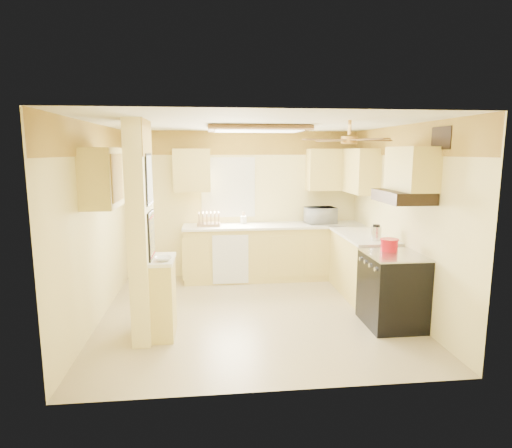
{
  "coord_description": "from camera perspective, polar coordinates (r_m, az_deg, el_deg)",
  "views": [
    {
      "loc": [
        -0.57,
        -5.44,
        2.15
      ],
      "look_at": [
        0.06,
        0.35,
        1.17
      ],
      "focal_mm": 30.0,
      "sensor_mm": 36.0,
      "label": 1
    }
  ],
  "objects": [
    {
      "name": "upper_cab_back_left",
      "position": [
        7.17,
        -8.54,
        7.1
      ],
      "size": [
        0.6,
        0.35,
        0.7
      ],
      "primitive_type": "cube",
      "color": "#DECA6C",
      "rests_on": "wall_back"
    },
    {
      "name": "upper_cab_back_right",
      "position": [
        7.48,
        10.32,
        7.15
      ],
      "size": [
        0.9,
        0.35,
        0.7
      ],
      "primitive_type": "cube",
      "color": "#DECA6C",
      "rests_on": "wall_back"
    },
    {
      "name": "dishwasher_panel",
      "position": [
        6.95,
        -3.42,
        -4.75
      ],
      "size": [
        0.58,
        0.02,
        0.8
      ],
      "primitive_type": "cube",
      "color": "white",
      "rests_on": "lower_cabinets_back"
    },
    {
      "name": "utensil_crock",
      "position": [
        7.29,
        -1.68,
        0.58
      ],
      "size": [
        0.1,
        0.1,
        0.21
      ],
      "color": "white",
      "rests_on": "countertop_back"
    },
    {
      "name": "upper_cab_right",
      "position": [
        7.11,
        13.55,
        6.92
      ],
      "size": [
        0.35,
        1.0,
        0.7
      ],
      "primitive_type": "cube",
      "color": "#DECA6C",
      "rests_on": "wall_right"
    },
    {
      "name": "ceiling_light_panel",
      "position": [
        5.98,
        0.21,
        12.53
      ],
      "size": [
        1.35,
        0.95,
        0.06
      ],
      "color": "brown",
      "rests_on": "ceiling"
    },
    {
      "name": "lower_cabinets_right",
      "position": [
        6.67,
        13.95,
        -5.45
      ],
      "size": [
        0.6,
        1.4,
        0.9
      ],
      "primitive_type": "cube",
      "color": "#DECA6C",
      "rests_on": "floor"
    },
    {
      "name": "dutch_oven",
      "position": [
        5.65,
        17.35,
        -2.65
      ],
      "size": [
        0.23,
        0.23,
        0.15
      ],
      "color": "red",
      "rests_on": "stove"
    },
    {
      "name": "upper_cab_over_stove",
      "position": [
        5.45,
        20.0,
        6.92
      ],
      "size": [
        0.35,
        0.76,
        0.52
      ],
      "primitive_type": "cube",
      "color": "#DECA6C",
      "rests_on": "wall_right"
    },
    {
      "name": "wall_front",
      "position": [
        3.7,
        2.85,
        -4.51
      ],
      "size": [
        4.0,
        0.0,
        4.0
      ],
      "primitive_type": "plane",
      "rotation": [
        -1.57,
        0.0,
        0.0
      ],
      "color": "#FFED9B",
      "rests_on": "floor"
    },
    {
      "name": "poster_nashville",
      "position": [
        5.02,
        -13.77,
        -1.58
      ],
      "size": [
        0.02,
        0.42,
        0.57
      ],
      "color": "black",
      "rests_on": "partition_column"
    },
    {
      "name": "range_hood",
      "position": [
        5.43,
        19.0,
        3.48
      ],
      "size": [
        0.5,
        0.76,
        0.14
      ],
      "primitive_type": "cube",
      "color": "black",
      "rests_on": "upper_cab_over_stove"
    },
    {
      "name": "partition_ledge",
      "position": [
        5.21,
        -12.23,
        -9.69
      ],
      "size": [
        0.25,
        0.55,
        0.9
      ],
      "primitive_type": "cube",
      "color": "#DECA6C",
      "rests_on": "floor"
    },
    {
      "name": "vent_grate",
      "position": [
        5.21,
        23.5,
        10.47
      ],
      "size": [
        0.02,
        0.4,
        0.25
      ],
      "primitive_type": "cube",
      "color": "black",
      "rests_on": "wall_right"
    },
    {
      "name": "stove",
      "position": [
        5.64,
        17.7,
        -8.31
      ],
      "size": [
        0.68,
        0.77,
        0.92
      ],
      "color": "black",
      "rests_on": "floor"
    },
    {
      "name": "wall_back",
      "position": [
        7.42,
        -1.79,
        2.62
      ],
      "size": [
        4.0,
        0.0,
        4.0
      ],
      "primitive_type": "plane",
      "rotation": [
        1.57,
        0.0,
        0.0
      ],
      "color": "#FFED9B",
      "rests_on": "floor"
    },
    {
      "name": "dish_rack",
      "position": [
        7.14,
        -6.33,
        0.43
      ],
      "size": [
        0.38,
        0.29,
        0.22
      ],
      "color": "tan",
      "rests_on": "countertop_back"
    },
    {
      "name": "ceiling_fan",
      "position": [
        4.99,
        12.32,
        10.94
      ],
      "size": [
        1.15,
        1.15,
        0.26
      ],
      "color": "gold",
      "rests_on": "ceiling"
    },
    {
      "name": "poster_menu",
      "position": [
        4.94,
        -14.07,
        5.84
      ],
      "size": [
        0.02,
        0.42,
        0.57
      ],
      "color": "black",
      "rests_on": "partition_column"
    },
    {
      "name": "floor",
      "position": [
        5.88,
        -0.24,
        -11.86
      ],
      "size": [
        4.0,
        4.0,
        0.0
      ],
      "primitive_type": "plane",
      "color": "tan",
      "rests_on": "ground"
    },
    {
      "name": "countertop_right",
      "position": [
        6.56,
        14.03,
        -1.49
      ],
      "size": [
        0.64,
        1.44,
        0.04
      ],
      "primitive_type": "cube",
      "color": "white",
      "rests_on": "lower_cabinets_right"
    },
    {
      "name": "bowl",
      "position": [
        4.93,
        -12.24,
        -4.55
      ],
      "size": [
        0.22,
        0.22,
        0.05
      ],
      "primitive_type": "imported",
      "rotation": [
        0.0,
        0.0,
        0.19
      ],
      "color": "white",
      "rests_on": "ledge_top"
    },
    {
      "name": "microwave",
      "position": [
        7.4,
        8.6,
        1.16
      ],
      "size": [
        0.53,
        0.38,
        0.28
      ],
      "primitive_type": "imported",
      "rotation": [
        0.0,
        0.0,
        3.24
      ],
      "color": "white",
      "rests_on": "countertop_back"
    },
    {
      "name": "lower_cabinets_back",
      "position": [
        7.32,
        2.35,
        -3.84
      ],
      "size": [
        3.0,
        0.6,
        0.9
      ],
      "primitive_type": "cube",
      "color": "#DECA6C",
      "rests_on": "floor"
    },
    {
      "name": "ceiling",
      "position": [
        5.48,
        -0.26,
        13.26
      ],
      "size": [
        4.0,
        4.0,
        0.0
      ],
      "primitive_type": "plane",
      "rotation": [
        3.14,
        0.0,
        0.0
      ],
      "color": "white",
      "rests_on": "wall_back"
    },
    {
      "name": "wall_left",
      "position": [
        5.69,
        -20.69,
        -0.12
      ],
      "size": [
        0.0,
        3.8,
        3.8
      ],
      "primitive_type": "plane",
      "rotation": [
        1.57,
        0.0,
        1.57
      ],
      "color": "#FFED9B",
      "rests_on": "floor"
    },
    {
      "name": "ledge_top",
      "position": [
        5.07,
        -12.42,
        -4.67
      ],
      "size": [
        0.28,
        0.58,
        0.04
      ],
      "primitive_type": "cube",
      "color": "white",
      "rests_on": "partition_ledge"
    },
    {
      "name": "partition_column",
      "position": [
        5.03,
        -15.05,
        -1.04
      ],
      "size": [
        0.2,
        0.7,
        2.5
      ],
      "primitive_type": "cube",
      "color": "#FFED9B",
      "rests_on": "floor"
    },
    {
      "name": "kettle",
      "position": [
        6.14,
        15.71,
        -1.15
      ],
      "size": [
        0.14,
        0.14,
        0.22
      ],
      "color": "silver",
      "rests_on": "countertop_right"
    },
    {
      "name": "wall_right",
      "position": [
        6.08,
        18.84,
        0.57
      ],
      "size": [
        0.0,
        3.8,
        3.8
      ],
      "primitive_type": "plane",
      "rotation": [
        1.57,
        0.0,
        -1.57
      ],
      "color": "#FFED9B",
      "rests_on": "floor"
    },
    {
      "name": "wallpaper_border",
      "position": [
        7.34,
        -1.82,
        10.77
      ],
      "size": [
        4.0,
        0.02,
        0.4
      ],
      "primitive_type": "cube",
      "color": "gold",
      "rests_on": "wall_back"
    },
    {
      "name": "countertop_back",
      "position": [
        7.21,
        2.38,
        -0.22
      ],
      "size": [
        3.04,
        0.64,
        0.04
      ],
      "primitive_type": "cube",
      "color": "white",
      "rests_on": "lower_cabinets_back"
    },
    {
      "name": "window",
      "position": [
        7.36,
        -3.74,
        4.9
      ],
      "size": [
        0.92,
        0.02,
        1.02
      ],
      "color": "white",
      "rests_on": "wall_back"
    },
    {
      "name": "upper_cab_left_wall",
      "position": [
        5.35,
        -19.91,
        5.81
      ],
      "size": [
        0.35,
        0.75,
        0.7
      ],
      "primitive_type": "cube",
      "color": "#DECA6C",
      "rests_on": "wall_left"
    }
  ]
}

